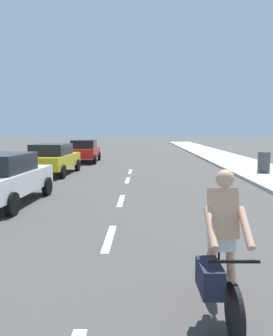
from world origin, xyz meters
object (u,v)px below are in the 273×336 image
Objects in this scene: parked_car_yellow at (53,158)px; parked_car_white at (3,177)px; cyclist at (220,252)px; parked_car_red at (84,150)px; trash_bin_far at (264,162)px.

parked_car_white is at bearing -84.84° from parked_car_yellow.
parked_car_yellow is at bearing -68.18° from cyclist.
parked_car_red is (0.49, 6.57, -0.00)m from parked_car_yellow.
parked_car_red is at bearing 91.98° from parked_car_white.
parked_car_yellow is at bearing 179.63° from trash_bin_far.
parked_car_yellow is (-5.56, 13.25, 0.01)m from cyclist.
parked_car_white is 0.96× the size of parked_car_yellow.
trash_bin_far is (10.37, 6.94, -0.18)m from parked_car_white.
parked_car_yellow is at bearing 95.37° from parked_car_white.
cyclist reaches higher than parked_car_yellow.
parked_car_white reaches higher than trash_bin_far.
trash_bin_far is (10.71, -0.07, -0.18)m from parked_car_yellow.
parked_car_red is 12.19m from trash_bin_far.
trash_bin_far is at bearing -34.67° from parked_car_red.
trash_bin_far is at bearing 2.02° from parked_car_yellow.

